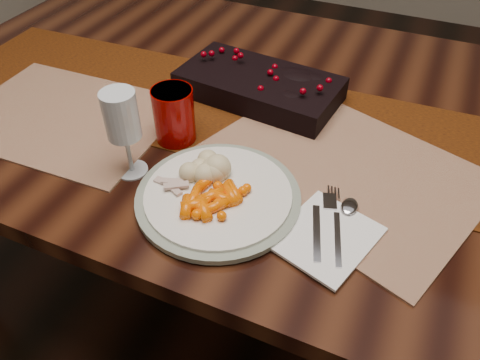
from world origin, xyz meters
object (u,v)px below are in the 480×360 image
at_px(wine_glass, 125,134).
at_px(baby_carrots, 221,200).
at_px(centerpiece, 259,83).
at_px(red_cup, 174,115).
at_px(placemat_main, 341,168).
at_px(dinner_plate, 218,196).
at_px(napkin, 326,236).
at_px(mashed_potatoes, 207,163).
at_px(turkey_shreds, 172,183).
at_px(dining_table, 279,227).

bearing_deg(wine_glass, baby_carrots, -8.45).
relative_size(centerpiece, red_cup, 3.19).
relative_size(red_cup, wine_glass, 0.65).
bearing_deg(placemat_main, wine_glass, -135.48).
relative_size(placemat_main, dinner_plate, 1.71).
bearing_deg(placemat_main, centerpiece, 164.38).
bearing_deg(dinner_plate, napkin, -2.74).
xyz_separation_m(mashed_potatoes, wine_glass, (-0.14, -0.03, 0.04)).
xyz_separation_m(napkin, wine_glass, (-0.37, 0.02, 0.08)).
relative_size(mashed_potatoes, wine_glass, 0.53).
xyz_separation_m(centerpiece, baby_carrots, (0.08, -0.36, -0.01)).
bearing_deg(napkin, turkey_shreds, -160.87).
xyz_separation_m(dining_table, dinner_plate, (-0.02, -0.31, 0.39)).
xyz_separation_m(placemat_main, mashed_potatoes, (-0.21, -0.13, 0.04)).
distance_m(dinner_plate, red_cup, 0.20).
bearing_deg(napkin, baby_carrots, -158.51).
bearing_deg(turkey_shreds, red_cup, 117.38).
relative_size(dinner_plate, baby_carrots, 2.36).
bearing_deg(wine_glass, turkey_shreds, -13.84).
bearing_deg(turkey_shreds, dinner_plate, 13.04).
xyz_separation_m(placemat_main, wine_glass, (-0.35, -0.16, 0.08)).
bearing_deg(dining_table, red_cup, -132.82).
relative_size(centerpiece, napkin, 2.23).
relative_size(dining_table, turkey_shreds, 23.61).
bearing_deg(baby_carrots, dinner_plate, 125.65).
height_order(dinner_plate, wine_glass, wine_glass).
bearing_deg(wine_glass, placemat_main, 24.74).
relative_size(dining_table, mashed_potatoes, 20.37).
height_order(centerpiece, dinner_plate, centerpiece).
height_order(placemat_main, red_cup, red_cup).
relative_size(baby_carrots, red_cup, 1.10).
relative_size(turkey_shreds, red_cup, 0.70).
bearing_deg(centerpiece, napkin, -53.51).
distance_m(baby_carrots, turkey_shreds, 0.09).
bearing_deg(baby_carrots, red_cup, 138.98).
distance_m(centerpiece, napkin, 0.43).
height_order(dining_table, dinner_plate, dinner_plate).
bearing_deg(centerpiece, wine_glass, -110.05).
bearing_deg(napkin, centerpiece, 143.73).
xyz_separation_m(dining_table, mashed_potatoes, (-0.06, -0.27, 0.42)).
bearing_deg(wine_glass, mashed_potatoes, 12.36).
relative_size(mashed_potatoes, red_cup, 0.81).
bearing_deg(baby_carrots, turkey_shreds, 177.48).
height_order(centerpiece, wine_glass, wine_glass).
relative_size(dining_table, wine_glass, 10.77).
bearing_deg(dinner_plate, mashed_potatoes, 135.50).
xyz_separation_m(dinner_plate, wine_glass, (-0.18, 0.01, 0.07)).
xyz_separation_m(dinner_plate, red_cup, (-0.15, 0.12, 0.05)).
relative_size(centerpiece, placemat_main, 0.71).
distance_m(centerpiece, wine_glass, 0.35).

